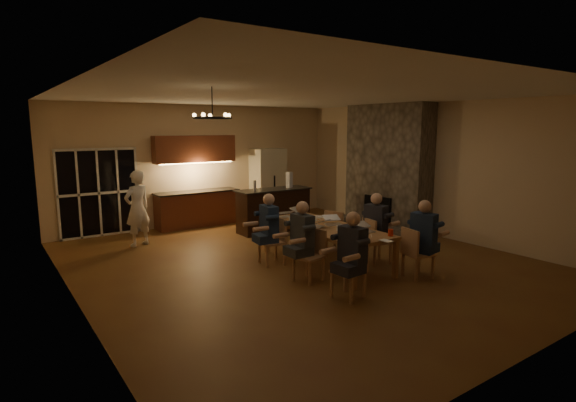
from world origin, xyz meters
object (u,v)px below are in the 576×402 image
at_px(chair_right_near, 418,253).
at_px(chair_right_mid, 378,241).
at_px(chair_left_mid, 309,256).
at_px(mug_back, 291,219).
at_px(person_right_near, 423,239).
at_px(laptop_e, 283,212).
at_px(laptop_c, 317,222).
at_px(can_silver, 351,229).
at_px(laptop_a, 358,233).
at_px(can_cola, 276,213).
at_px(plate_left, 346,237).
at_px(mug_front, 339,228).
at_px(person_left_near, 352,257).
at_px(laptop_f, 301,210).
at_px(plate_far, 319,217).
at_px(refrigerator, 268,183).
at_px(chandelier, 213,118).
at_px(person_left_mid, 302,241).
at_px(redcup_mid, 296,222).
at_px(mug_mid, 315,219).
at_px(chair_right_far, 338,231).
at_px(laptop_b, 365,226).
at_px(dining_table, 325,245).
at_px(bar_bottle, 255,186).
at_px(standing_person, 137,208).
at_px(chair_left_far, 272,241).
at_px(person_left_far, 269,229).
at_px(laptop_d, 333,219).
at_px(bar_blender, 289,180).
at_px(bar_island, 274,210).
at_px(plate_near, 359,228).
at_px(redcup_near, 391,233).
at_px(chair_left_near, 348,270).
at_px(person_right_mid, 375,229).

height_order(chair_right_near, chair_right_mid, same).
bearing_deg(chair_left_mid, mug_back, 144.68).
height_order(person_right_near, laptop_e, person_right_near).
bearing_deg(laptop_c, can_silver, 95.85).
height_order(laptop_a, can_cola, laptop_a).
bearing_deg(plate_left, mug_front, 63.63).
relative_size(person_left_near, laptop_a, 4.31).
distance_m(person_right_near, laptop_e, 2.95).
xyz_separation_m(chair_right_mid, mug_front, (-0.93, 0.08, 0.36)).
relative_size(laptop_f, plate_far, 1.30).
xyz_separation_m(refrigerator, mug_front, (-1.65, -5.00, -0.20)).
distance_m(refrigerator, chandelier, 6.54).
distance_m(laptop_e, can_cola, 0.27).
height_order(person_left_mid, redcup_mid, person_left_mid).
relative_size(person_left_near, mug_mid, 13.80).
relative_size(chair_right_far, redcup_mid, 7.42).
bearing_deg(laptop_b, chair_right_mid, 24.53).
xyz_separation_m(chandelier, laptop_f, (2.68, 1.41, -1.89)).
bearing_deg(plate_left, laptop_a, -79.12).
xyz_separation_m(dining_table, can_cola, (-0.20, 1.43, 0.44)).
xyz_separation_m(mug_back, bar_bottle, (0.50, 2.25, 0.40)).
height_order(standing_person, redcup_mid, standing_person).
relative_size(person_left_near, can_silver, 11.50).
xyz_separation_m(chair_left_mid, person_left_near, (0.00, -1.07, 0.24)).
height_order(chair_left_far, bar_bottle, bar_bottle).
relative_size(refrigerator, person_right_near, 1.45).
distance_m(person_left_near, person_left_far, 2.26).
distance_m(laptop_d, bar_blender, 3.11).
relative_size(mug_front, can_cola, 0.83).
distance_m(mug_mid, can_cola, 0.99).
bearing_deg(plate_left, bar_island, 75.27).
bearing_deg(laptop_e, chair_right_near, 121.23).
xyz_separation_m(laptop_d, plate_far, (0.24, 0.73, -0.10)).
xyz_separation_m(chandelier, laptop_b, (2.69, -0.51, -1.89)).
relative_size(chair_left_mid, bar_blender, 2.22).
distance_m(person_right_near, mug_front, 1.49).
bearing_deg(bar_island, plate_near, -95.13).
bearing_deg(redcup_near, mug_front, 120.73).
relative_size(chair_right_mid, person_right_near, 0.64).
relative_size(laptop_b, bar_blender, 0.80).
bearing_deg(laptop_d, bar_island, 98.20).
bearing_deg(laptop_e, chair_left_mid, 79.59).
bearing_deg(plate_near, plate_far, 87.54).
distance_m(refrigerator, laptop_a, 5.97).
bearing_deg(laptop_f, chair_left_near, -130.36).
xyz_separation_m(mug_front, plate_far, (0.50, 1.18, -0.04)).
xyz_separation_m(laptop_d, laptop_e, (-0.39, 1.15, 0.00)).
bearing_deg(laptop_f, chair_left_mid, -141.48).
bearing_deg(refrigerator, laptop_a, -107.88).
bearing_deg(chair_right_mid, person_right_mid, 82.52).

